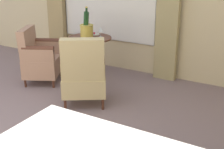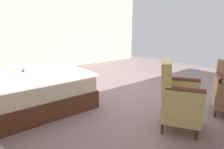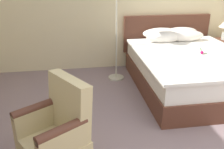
% 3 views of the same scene
% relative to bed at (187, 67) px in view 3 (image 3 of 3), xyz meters
% --- Properties ---
extents(bed, '(1.73, 2.25, 1.02)m').
position_rel_bed_xyz_m(bed, '(0.00, 0.00, 0.00)').
color(bed, '#552E20').
rests_on(bed, ground).
extents(nightstand, '(0.50, 0.37, 0.57)m').
position_rel_bed_xyz_m(nightstand, '(1.09, 0.75, -0.06)').
color(nightstand, '#552E20').
rests_on(nightstand, ground).
extents(armchair_by_window, '(0.75, 0.75, 0.96)m').
position_rel_bed_xyz_m(armchair_by_window, '(-2.04, -1.66, 0.10)').
color(armchair_by_window, '#552E20').
rests_on(armchair_by_window, ground).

